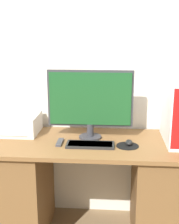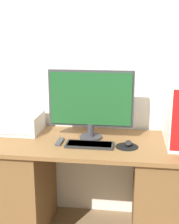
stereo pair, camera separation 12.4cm
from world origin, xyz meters
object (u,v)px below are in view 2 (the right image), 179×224
object	(u,v)px
keyboard	(90,145)
remote_control	(60,142)
monitor	(91,101)
printer	(19,123)
mouse	(129,143)
computer_tower	(178,113)

from	to	relation	value
keyboard	remote_control	distance (m)	0.23
monitor	printer	distance (m)	0.64
remote_control	keyboard	bearing A→B (deg)	-8.72
mouse	printer	world-z (taller)	printer
computer_tower	remote_control	xyz separation A→B (m)	(-0.85, -0.11, -0.22)
monitor	printer	world-z (taller)	monitor
keyboard	printer	bearing A→B (deg)	157.97
keyboard	mouse	size ratio (longest dim) A/B	4.17
computer_tower	printer	xyz separation A→B (m)	(-1.23, 0.10, -0.16)
monitor	remote_control	xyz separation A→B (m)	(-0.21, -0.14, -0.28)
monitor	remote_control	size ratio (longest dim) A/B	4.39
computer_tower	remote_control	world-z (taller)	computer_tower
monitor	remote_control	bearing A→B (deg)	-147.61
monitor	printer	size ratio (longest dim) A/B	1.85
monitor	mouse	world-z (taller)	monitor
monitor	computer_tower	world-z (taller)	monitor
mouse	remote_control	distance (m)	0.50
mouse	computer_tower	distance (m)	0.42
mouse	computer_tower	world-z (taller)	computer_tower
computer_tower	mouse	bearing A→B (deg)	-162.31
printer	keyboard	bearing A→B (deg)	-22.03
computer_tower	remote_control	bearing A→B (deg)	-172.44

